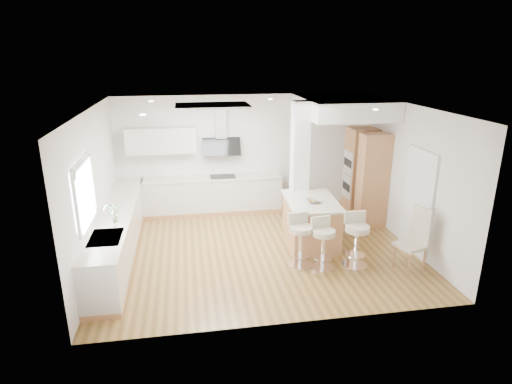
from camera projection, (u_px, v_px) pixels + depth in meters
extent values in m
plane|color=olive|center=(259.00, 249.00, 8.56)|extent=(6.00, 6.00, 0.00)
cube|color=white|center=(259.00, 249.00, 8.56)|extent=(6.00, 5.00, 0.02)
cube|color=silver|center=(242.00, 153.00, 10.47)|extent=(6.00, 0.04, 2.80)
cube|color=silver|center=(94.00, 190.00, 7.65)|extent=(0.04, 5.00, 2.80)
cube|color=silver|center=(406.00, 175.00, 8.59)|extent=(0.04, 5.00, 2.80)
cube|color=white|center=(212.00, 106.00, 8.13)|extent=(1.40, 0.95, 0.05)
cube|color=white|center=(212.00, 107.00, 8.13)|extent=(1.25, 0.80, 0.03)
cylinder|color=white|center=(151.00, 101.00, 8.78)|extent=(0.10, 0.10, 0.02)
cylinder|color=white|center=(143.00, 115.00, 6.91)|extent=(0.10, 0.10, 0.02)
cylinder|color=white|center=(270.00, 99.00, 9.17)|extent=(0.10, 0.10, 0.02)
cylinder|color=white|center=(345.00, 100.00, 8.94)|extent=(0.10, 0.10, 0.02)
cylinder|color=white|center=(376.00, 110.00, 7.53)|extent=(0.10, 0.10, 0.02)
cube|color=white|center=(84.00, 192.00, 6.74)|extent=(0.03, 1.15, 0.95)
cube|color=white|center=(81.00, 161.00, 6.58)|extent=(0.04, 1.28, 0.06)
cube|color=white|center=(89.00, 222.00, 6.90)|extent=(0.04, 1.28, 0.06)
cube|color=white|center=(76.00, 205.00, 6.17)|extent=(0.04, 0.06, 0.95)
cube|color=white|center=(92.00, 181.00, 7.31)|extent=(0.04, 0.06, 0.95)
cube|color=#A7A9AF|center=(82.00, 166.00, 6.61)|extent=(0.03, 1.18, 0.14)
cube|color=#483F39|center=(418.00, 204.00, 8.15)|extent=(0.02, 0.90, 2.00)
cube|color=white|center=(418.00, 204.00, 8.15)|extent=(0.05, 1.00, 2.10)
cube|color=tan|center=(121.00, 251.00, 8.36)|extent=(0.60, 4.50, 0.10)
cube|color=beige|center=(119.00, 231.00, 8.22)|extent=(0.60, 4.50, 0.76)
cube|color=beige|center=(117.00, 211.00, 8.10)|extent=(0.63, 4.50, 0.04)
cube|color=silver|center=(106.00, 238.00, 6.93)|extent=(0.50, 0.75, 0.02)
cube|color=silver|center=(104.00, 245.00, 6.77)|extent=(0.40, 0.34, 0.10)
cube|color=silver|center=(108.00, 236.00, 7.11)|extent=(0.40, 0.34, 0.10)
cylinder|color=white|center=(115.00, 220.00, 7.17)|extent=(0.02, 0.02, 0.36)
torus|color=white|center=(109.00, 210.00, 7.10)|extent=(0.18, 0.02, 0.18)
imported|color=#4B7D40|center=(114.00, 213.00, 7.49)|extent=(0.17, 0.12, 0.33)
cube|color=tan|center=(214.00, 210.00, 10.49)|extent=(3.30, 0.60, 0.10)
cube|color=beige|center=(213.00, 194.00, 10.36)|extent=(3.30, 0.60, 0.76)
cube|color=beige|center=(212.00, 178.00, 10.23)|extent=(3.33, 0.63, 0.04)
cube|color=black|center=(223.00, 176.00, 10.26)|extent=(0.60, 0.40, 0.01)
cube|color=beige|center=(161.00, 140.00, 9.88)|extent=(1.60, 0.34, 0.60)
cube|color=silver|center=(221.00, 123.00, 10.06)|extent=(0.25, 0.18, 0.70)
cube|color=black|center=(222.00, 147.00, 10.16)|extent=(0.90, 0.26, 0.44)
cube|color=white|center=(300.00, 167.00, 9.18)|extent=(0.35, 0.35, 2.80)
cube|color=white|center=(342.00, 107.00, 9.39)|extent=(1.78, 2.20, 0.40)
cube|color=tan|center=(360.00, 172.00, 10.06)|extent=(0.62, 0.62, 2.10)
cube|color=tan|center=(373.00, 181.00, 9.40)|extent=(0.62, 0.40, 2.10)
cube|color=silver|center=(348.00, 163.00, 9.93)|extent=(0.02, 0.55, 0.55)
cube|color=silver|center=(347.00, 186.00, 10.11)|extent=(0.02, 0.55, 0.55)
cube|color=black|center=(348.00, 163.00, 9.93)|extent=(0.01, 0.45, 0.18)
cube|color=black|center=(346.00, 186.00, 10.11)|extent=(0.01, 0.45, 0.18)
cube|color=tan|center=(310.00, 222.00, 8.74)|extent=(1.01, 1.49, 0.88)
cube|color=beige|center=(311.00, 201.00, 8.60)|extent=(1.09, 1.57, 0.04)
imported|color=gray|center=(313.00, 201.00, 8.44)|extent=(0.28, 0.28, 0.07)
sphere|color=orange|center=(315.00, 201.00, 8.44)|extent=(0.08, 0.08, 0.07)
sphere|color=orange|center=(311.00, 200.00, 8.45)|extent=(0.08, 0.08, 0.07)
sphere|color=#6C9D34|center=(314.00, 201.00, 8.40)|extent=(0.08, 0.08, 0.07)
cylinder|color=white|center=(300.00, 264.00, 7.90)|extent=(0.50, 0.50, 0.03)
cylinder|color=white|center=(301.00, 248.00, 7.79)|extent=(0.08, 0.08, 0.65)
cylinder|color=white|center=(300.00, 254.00, 7.83)|extent=(0.39, 0.39, 0.02)
cylinder|color=#C1B99D|center=(301.00, 229.00, 7.68)|extent=(0.48, 0.48, 0.10)
cube|color=#C1B99D|center=(298.00, 218.00, 7.77)|extent=(0.39, 0.11, 0.22)
cylinder|color=white|center=(322.00, 267.00, 7.80)|extent=(0.48, 0.48, 0.03)
cylinder|color=white|center=(323.00, 251.00, 7.70)|extent=(0.08, 0.08, 0.63)
cylinder|color=white|center=(323.00, 257.00, 7.74)|extent=(0.37, 0.37, 0.01)
cylinder|color=#C1B99D|center=(324.00, 233.00, 7.59)|extent=(0.46, 0.46, 0.10)
cube|color=#C1B99D|center=(321.00, 222.00, 7.68)|extent=(0.37, 0.10, 0.21)
cylinder|color=white|center=(355.00, 265.00, 7.88)|extent=(0.48, 0.48, 0.03)
cylinder|color=white|center=(356.00, 248.00, 7.77)|extent=(0.08, 0.08, 0.68)
cylinder|color=white|center=(355.00, 255.00, 7.81)|extent=(0.37, 0.37, 0.02)
cylinder|color=#C1B99D|center=(357.00, 228.00, 7.65)|extent=(0.45, 0.45, 0.10)
cube|color=#C1B99D|center=(355.00, 217.00, 7.75)|extent=(0.40, 0.07, 0.23)
cube|color=#C1B99D|center=(410.00, 246.00, 7.61)|extent=(0.57, 0.57, 0.06)
cube|color=#C1B99D|center=(421.00, 226.00, 7.59)|extent=(0.17, 0.42, 0.72)
cylinder|color=tan|center=(409.00, 265.00, 7.46)|extent=(0.05, 0.05, 0.44)
cylinder|color=tan|center=(394.00, 256.00, 7.77)|extent=(0.05, 0.05, 0.44)
cylinder|color=tan|center=(424.00, 260.00, 7.61)|extent=(0.05, 0.05, 0.44)
cylinder|color=tan|center=(409.00, 252.00, 7.92)|extent=(0.05, 0.05, 0.44)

